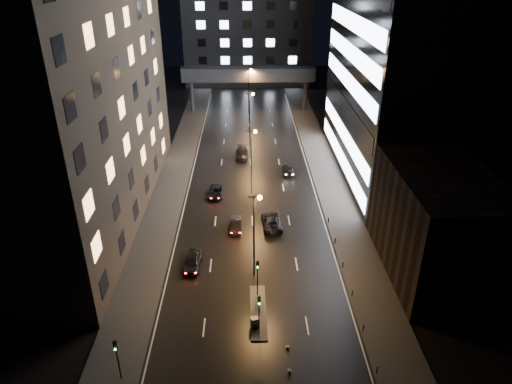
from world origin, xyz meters
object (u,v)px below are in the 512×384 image
(car_away_a, at_px, (192,261))
(car_away_c, at_px, (216,192))
(car_away_b, at_px, (236,225))
(car_away_d, at_px, (242,154))
(car_toward_b, at_px, (288,170))
(car_toward_a, at_px, (272,222))
(utility_cabinet, at_px, (255,322))

(car_away_a, xyz_separation_m, car_away_c, (1.69, 17.66, -0.14))
(car_away_b, relative_size, car_away_d, 0.75)
(car_away_c, distance_m, car_away_d, 15.18)
(car_toward_b, bearing_deg, car_away_a, 62.79)
(car_away_c, xyz_separation_m, car_away_d, (3.85, 14.68, 0.12))
(car_toward_a, distance_m, car_toward_b, 17.17)
(car_away_b, bearing_deg, car_away_d, 88.29)
(car_away_b, height_order, car_toward_b, car_away_b)
(car_away_c, height_order, car_away_d, car_away_d)
(car_away_a, height_order, car_away_c, car_away_a)
(car_away_c, height_order, car_toward_a, car_toward_a)
(car_away_d, bearing_deg, car_away_a, -98.74)
(car_away_b, height_order, utility_cabinet, car_away_b)
(car_away_c, bearing_deg, car_toward_b, 35.99)
(car_away_a, relative_size, car_toward_b, 1.04)
(car_toward_a, bearing_deg, car_away_b, 3.16)
(utility_cabinet, bearing_deg, car_away_d, 73.34)
(car_away_c, xyz_separation_m, car_toward_b, (11.56, 7.85, -0.00))
(car_away_c, bearing_deg, car_away_d, 77.13)
(utility_cabinet, bearing_deg, car_away_b, 77.97)
(car_toward_a, relative_size, utility_cabinet, 4.83)
(car_away_a, distance_m, car_away_b, 9.50)
(car_away_a, xyz_separation_m, car_away_d, (5.54, 32.34, -0.01))
(car_toward_b, bearing_deg, car_away_d, -41.33)
(car_toward_b, distance_m, utility_cabinet, 36.00)
(car_away_b, distance_m, utility_cabinet, 18.22)
(car_away_b, xyz_separation_m, utility_cabinet, (2.07, -18.10, 0.06))
(car_away_a, bearing_deg, car_away_b, 62.16)
(car_away_a, height_order, utility_cabinet, car_away_a)
(car_away_c, distance_m, car_toward_a, 11.90)
(car_away_a, xyz_separation_m, car_toward_a, (9.57, 8.73, -0.03))
(car_away_d, bearing_deg, utility_cabinet, -87.12)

